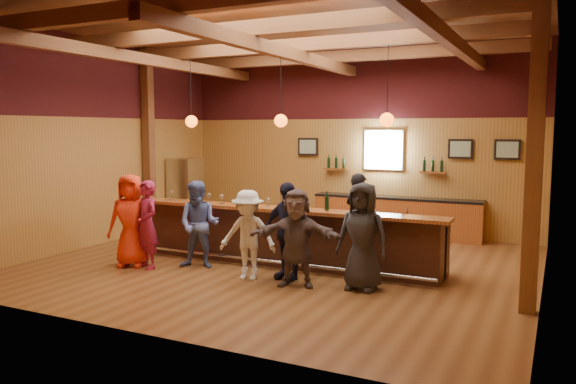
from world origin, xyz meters
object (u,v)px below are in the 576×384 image
customer_dark (362,236)px  ice_bucket (298,202)px  stainless_fridge (185,193)px  bottle_a (298,201)px  customer_orange (131,220)px  customer_navy (287,231)px  back_bar_cabinet (396,217)px  bar_counter (285,236)px  customer_white (248,235)px  customer_redvest (147,225)px  bartender (359,216)px  customer_brown (296,238)px  customer_denim (199,225)px

customer_dark → ice_bucket: size_ratio=7.85×
stainless_fridge → bottle_a: (4.50, -2.72, 0.35)m
customer_orange → customer_dark: size_ratio=1.00×
customer_navy → back_bar_cabinet: bearing=96.2°
bar_counter → customer_orange: (-2.48, -1.46, 0.34)m
customer_white → customer_redvest: bearing=172.7°
back_bar_cabinet → bottle_a: 4.00m
back_bar_cabinet → bartender: 2.56m
bottle_a → customer_brown: bearing=-66.0°
customer_navy → bartender: size_ratio=0.98×
customer_denim → customer_dark: (3.15, -0.05, 0.06)m
customer_dark → customer_orange: bearing=-172.8°
bartender → customer_orange: bearing=53.2°
bartender → customer_navy: bearing=92.9°
bottle_a → customer_orange: bearing=-157.4°
back_bar_cabinet → customer_brown: size_ratio=2.50×
customer_orange → customer_redvest: bearing=-21.3°
customer_redvest → customer_white: 2.05m
bar_counter → customer_dark: bearing=-29.5°
customer_orange → customer_dark: bearing=-15.5°
customer_redvest → customer_denim: (0.84, 0.45, -0.01)m
back_bar_cabinet → ice_bucket: 3.97m
customer_orange → ice_bucket: customer_orange is taller
customer_orange → customer_dark: customer_orange is taller
customer_navy → bottle_a: size_ratio=4.59×
customer_denim → customer_dark: bearing=-16.6°
customer_redvest → bartender: bearing=62.0°
customer_navy → customer_brown: customer_navy is taller
bar_counter → customer_white: size_ratio=4.12×
back_bar_cabinet → bar_counter: bearing=-108.3°
bar_counter → bartender: 1.55m
back_bar_cabinet → stainless_fridge: 5.43m
customer_navy → customer_dark: 1.35m
customer_orange → customer_white: (2.43, 0.14, -0.10)m
customer_brown → customer_orange: bearing=167.5°
customer_redvest → customer_denim: size_ratio=1.01×
customer_white → customer_navy: (0.59, 0.30, 0.07)m
customer_redvest → customer_navy: (2.64, 0.45, 0.02)m
customer_denim → customer_navy: size_ratio=0.97×
customer_denim → customer_white: bearing=-29.7°
customer_redvest → ice_bucket: (2.47, 1.22, 0.41)m
customer_denim → ice_bucket: (1.63, 0.77, 0.42)m
customer_orange → ice_bucket: bearing=2.4°
customer_orange → back_bar_cabinet: bearing=33.3°
customer_brown → customer_dark: customer_dark is taller
bar_counter → customer_denim: size_ratio=3.92×
customer_redvest → ice_bucket: customer_redvest is taller
ice_bucket → bottle_a: (0.01, -0.02, 0.03)m
bartender → back_bar_cabinet: bearing=-73.3°
bar_counter → stainless_fridge: bearing=149.2°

